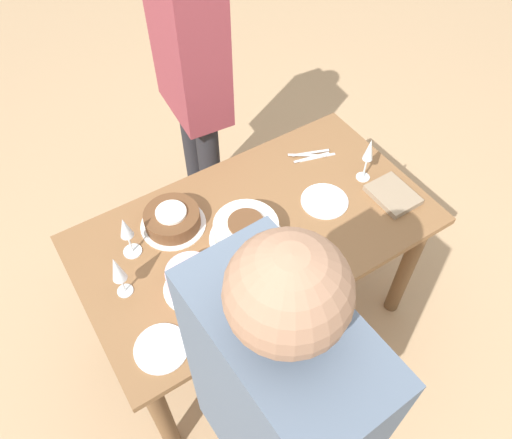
{
  "coord_description": "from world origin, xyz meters",
  "views": [
    {
      "loc": [
        0.65,
        1.02,
        2.28
      ],
      "look_at": [
        0.0,
        0.0,
        0.79
      ],
      "focal_mm": 35.0,
      "sensor_mm": 36.0,
      "label": 1
    }
  ],
  "objects_px": {
    "cake_back_decorated": "(191,280)",
    "wine_glass_near": "(117,270)",
    "person_watching": "(276,422)",
    "cake_front_chocolate": "(172,219)",
    "wine_glass_extra": "(369,152)",
    "wine_glass_far": "(126,230)",
    "person_cutting": "(192,74)",
    "cake_center_white": "(246,231)"
  },
  "relations": [
    {
      "from": "cake_center_white",
      "to": "wine_glass_near",
      "type": "height_order",
      "value": "wine_glass_near"
    },
    {
      "from": "cake_back_decorated",
      "to": "person_watching",
      "type": "xyz_separation_m",
      "value": [
        0.07,
        0.62,
        0.27
      ]
    },
    {
      "from": "cake_front_chocolate",
      "to": "cake_back_decorated",
      "type": "xyz_separation_m",
      "value": [
        0.07,
        0.3,
        0.02
      ]
    },
    {
      "from": "cake_center_white",
      "to": "person_watching",
      "type": "xyz_separation_m",
      "value": [
        0.35,
        0.71,
        0.28
      ]
    },
    {
      "from": "cake_center_white",
      "to": "wine_glass_far",
      "type": "height_order",
      "value": "wine_glass_far"
    },
    {
      "from": "person_watching",
      "to": "cake_back_decorated",
      "type": "bearing_deg",
      "value": -8.98
    },
    {
      "from": "wine_glass_extra",
      "to": "cake_center_white",
      "type": "bearing_deg",
      "value": 0.81
    },
    {
      "from": "wine_glass_near",
      "to": "person_cutting",
      "type": "height_order",
      "value": "person_cutting"
    },
    {
      "from": "person_cutting",
      "to": "person_watching",
      "type": "relative_size",
      "value": 0.92
    },
    {
      "from": "cake_center_white",
      "to": "wine_glass_near",
      "type": "xyz_separation_m",
      "value": [
        0.49,
        -0.03,
        0.09
      ]
    },
    {
      "from": "wine_glass_far",
      "to": "cake_center_white",
      "type": "bearing_deg",
      "value": 155.71
    },
    {
      "from": "cake_back_decorated",
      "to": "person_cutting",
      "type": "xyz_separation_m",
      "value": [
        -0.48,
        -0.85,
        0.17
      ]
    },
    {
      "from": "cake_back_decorated",
      "to": "wine_glass_near",
      "type": "relative_size",
      "value": 1.02
    },
    {
      "from": "cake_front_chocolate",
      "to": "wine_glass_extra",
      "type": "bearing_deg",
      "value": 165.71
    },
    {
      "from": "cake_center_white",
      "to": "wine_glass_near",
      "type": "relative_size",
      "value": 1.41
    },
    {
      "from": "person_watching",
      "to": "wine_glass_far",
      "type": "bearing_deg",
      "value": 0.3
    },
    {
      "from": "wine_glass_near",
      "to": "cake_back_decorated",
      "type": "bearing_deg",
      "value": 149.8
    },
    {
      "from": "person_watching",
      "to": "cake_front_chocolate",
      "type": "bearing_deg",
      "value": -11.45
    },
    {
      "from": "cake_front_chocolate",
      "to": "wine_glass_far",
      "type": "height_order",
      "value": "wine_glass_far"
    },
    {
      "from": "wine_glass_near",
      "to": "cake_center_white",
      "type": "bearing_deg",
      "value": 176.22
    },
    {
      "from": "wine_glass_extra",
      "to": "person_cutting",
      "type": "bearing_deg",
      "value": -62.19
    },
    {
      "from": "cake_back_decorated",
      "to": "wine_glass_extra",
      "type": "xyz_separation_m",
      "value": [
        -0.87,
        -0.1,
        0.09
      ]
    },
    {
      "from": "wine_glass_extra",
      "to": "person_cutting",
      "type": "distance_m",
      "value": 0.86
    },
    {
      "from": "wine_glass_extra",
      "to": "person_cutting",
      "type": "xyz_separation_m",
      "value": [
        0.4,
        -0.76,
        0.08
      ]
    },
    {
      "from": "cake_center_white",
      "to": "person_watching",
      "type": "height_order",
      "value": "person_watching"
    },
    {
      "from": "wine_glass_extra",
      "to": "person_watching",
      "type": "xyz_separation_m",
      "value": [
        0.95,
        0.72,
        0.18
      ]
    },
    {
      "from": "wine_glass_near",
      "to": "person_watching",
      "type": "bearing_deg",
      "value": 100.39
    },
    {
      "from": "cake_front_chocolate",
      "to": "wine_glass_far",
      "type": "xyz_separation_m",
      "value": [
        0.19,
        0.03,
        0.1
      ]
    },
    {
      "from": "wine_glass_far",
      "to": "wine_glass_near",
      "type": "bearing_deg",
      "value": 57.58
    },
    {
      "from": "cake_front_chocolate",
      "to": "person_watching",
      "type": "height_order",
      "value": "person_watching"
    },
    {
      "from": "cake_front_chocolate",
      "to": "wine_glass_near",
      "type": "height_order",
      "value": "wine_glass_near"
    },
    {
      "from": "cake_back_decorated",
      "to": "wine_glass_near",
      "type": "xyz_separation_m",
      "value": [
        0.21,
        -0.12,
        0.08
      ]
    },
    {
      "from": "cake_back_decorated",
      "to": "person_cutting",
      "type": "height_order",
      "value": "person_cutting"
    },
    {
      "from": "person_cutting",
      "to": "person_watching",
      "type": "xyz_separation_m",
      "value": [
        0.55,
        1.47,
        0.1
      ]
    },
    {
      "from": "wine_glass_near",
      "to": "person_cutting",
      "type": "bearing_deg",
      "value": -132.92
    },
    {
      "from": "wine_glass_far",
      "to": "person_watching",
      "type": "relative_size",
      "value": 0.11
    },
    {
      "from": "wine_glass_extra",
      "to": "person_cutting",
      "type": "relative_size",
      "value": 0.13
    },
    {
      "from": "wine_glass_far",
      "to": "person_cutting",
      "type": "relative_size",
      "value": 0.12
    },
    {
      "from": "cake_back_decorated",
      "to": "wine_glass_extra",
      "type": "distance_m",
      "value": 0.88
    },
    {
      "from": "cake_center_white",
      "to": "person_watching",
      "type": "distance_m",
      "value": 0.84
    },
    {
      "from": "cake_front_chocolate",
      "to": "wine_glass_extra",
      "type": "xyz_separation_m",
      "value": [
        -0.8,
        0.2,
        0.11
      ]
    },
    {
      "from": "cake_front_chocolate",
      "to": "wine_glass_extra",
      "type": "distance_m",
      "value": 0.83
    }
  ]
}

